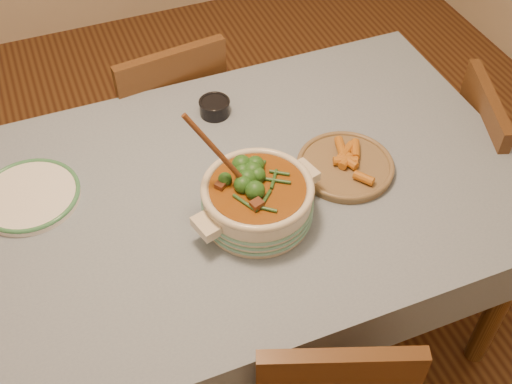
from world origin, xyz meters
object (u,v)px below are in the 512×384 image
at_px(stew_casserole, 257,198).
at_px(fried_plate, 345,165).
at_px(white_plate, 29,196).
at_px(chair_far, 168,120).
at_px(chair_right, 492,173).
at_px(dining_table, 243,207).
at_px(condiment_bowl, 215,106).

distance_m(stew_casserole, fried_plate, 0.33).
height_order(white_plate, chair_far, chair_far).
distance_m(stew_casserole, white_plate, 0.66).
distance_m(white_plate, chair_far, 0.78).
bearing_deg(chair_right, dining_table, 108.03).
height_order(stew_casserole, chair_far, stew_casserole).
bearing_deg(white_plate, chair_far, 43.12).
bearing_deg(stew_casserole, condiment_bowl, 85.42).
bearing_deg(dining_table, white_plate, 163.05).
height_order(condiment_bowl, fried_plate, condiment_bowl).
distance_m(dining_table, stew_casserole, 0.21).
relative_size(stew_casserole, chair_far, 0.45).
bearing_deg(fried_plate, condiment_bowl, 125.45).
distance_m(dining_table, chair_right, 0.97).
height_order(dining_table, condiment_bowl, condiment_bowl).
bearing_deg(chair_right, stew_casserole, 115.59).
xyz_separation_m(white_plate, fried_plate, (0.90, -0.23, 0.01)).
relative_size(stew_casserole, fried_plate, 1.17).
bearing_deg(fried_plate, white_plate, 165.72).
relative_size(dining_table, fried_plate, 5.02).
bearing_deg(chair_far, fried_plate, 109.77).
bearing_deg(chair_right, white_plate, 101.92).
height_order(stew_casserole, fried_plate, stew_casserole).
bearing_deg(condiment_bowl, chair_right, -21.46).
distance_m(white_plate, chair_right, 1.58).
height_order(stew_casserole, white_plate, stew_casserole).
bearing_deg(stew_casserole, dining_table, 88.10).
bearing_deg(chair_far, stew_casserole, 86.64).
height_order(white_plate, chair_right, chair_right).
relative_size(dining_table, white_plate, 5.15).
bearing_deg(fried_plate, chair_right, 2.50).
height_order(dining_table, fried_plate, fried_plate).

